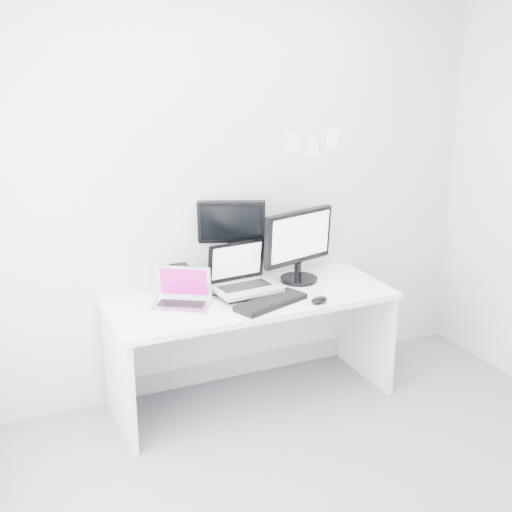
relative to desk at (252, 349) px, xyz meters
name	(u,v)px	position (x,y,z in m)	size (l,w,h in m)	color
ground	(352,512)	(0.00, -1.25, -0.36)	(3.60, 3.60, 0.00)	slate
back_wall	(230,189)	(0.00, 0.35, 0.99)	(3.60, 3.60, 0.00)	#BBBDBF
desk	(252,349)	(0.00, 0.00, 0.00)	(1.80, 0.70, 0.73)	white
macbook	(180,288)	(-0.47, 0.00, 0.49)	(0.34, 0.25, 0.25)	#AFAFB3
speaker	(180,281)	(-0.41, 0.19, 0.47)	(0.10, 0.10, 0.20)	black
dell_laptop	(246,270)	(-0.02, 0.04, 0.53)	(0.40, 0.31, 0.33)	#AFB2B7
rear_monitor	(231,241)	(-0.02, 0.27, 0.66)	(0.43, 0.16, 0.59)	black
samsung_monitor	(299,245)	(0.40, 0.14, 0.62)	(0.55, 0.25, 0.50)	black
keyboard	(271,302)	(0.05, -0.18, 0.38)	(0.48, 0.17, 0.03)	black
mouse	(319,300)	(0.33, -0.27, 0.38)	(0.12, 0.08, 0.04)	black
wall_note_0	(293,143)	(0.45, 0.34, 1.26)	(0.10, 0.00, 0.14)	white
wall_note_1	(313,148)	(0.60, 0.34, 1.22)	(0.09, 0.00, 0.13)	white
wall_note_2	(332,139)	(0.75, 0.34, 1.26)	(0.10, 0.00, 0.14)	white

